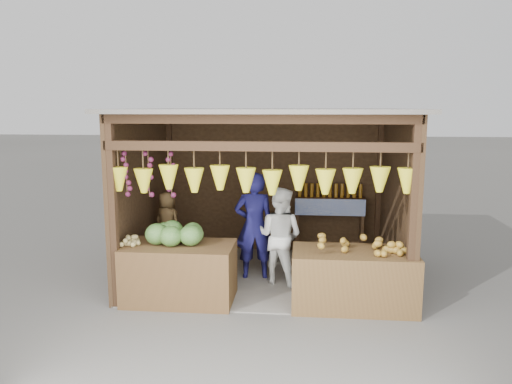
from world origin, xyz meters
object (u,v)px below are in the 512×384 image
woman_standing (280,236)px  man_standing (254,226)px  counter_right (353,279)px  counter_left (180,273)px  vendor_seated (167,222)px

woman_standing → man_standing: bearing=-1.0°
man_standing → woman_standing: bearing=147.9°
counter_right → man_standing: bearing=145.0°
counter_left → vendor_seated: 1.45m
woman_standing → vendor_seated: bearing=10.6°
man_standing → counter_left: bearing=40.3°
man_standing → woman_standing: 0.47m
man_standing → woman_standing: size_ratio=1.14×
counter_left → woman_standing: bearing=31.5°
counter_left → man_standing: bearing=47.4°
vendor_seated → man_standing: bearing=-164.7°
counter_right → counter_left: bearing=-179.7°
counter_right → vendor_seated: (-2.91, 1.27, 0.44)m
counter_right → woman_standing: 1.37m
woman_standing → counter_left: bearing=55.5°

